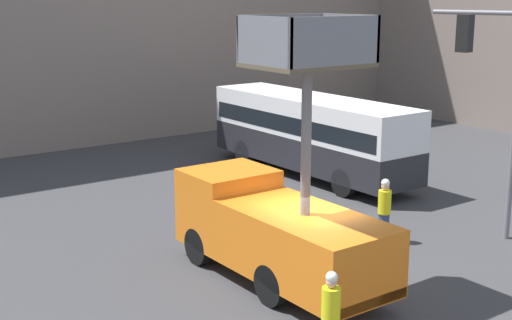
# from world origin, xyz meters

# --- Properties ---
(ground_plane) EXTENTS (120.00, 120.00, 0.00)m
(ground_plane) POSITION_xyz_m (0.00, 0.00, 0.00)
(ground_plane) COLOR #38383A
(utility_truck) EXTENTS (2.57, 6.48, 6.69)m
(utility_truck) POSITION_xyz_m (-0.66, 0.79, 1.51)
(utility_truck) COLOR orange
(utility_truck) RESTS_ON ground_plane
(city_bus) EXTENTS (2.47, 10.00, 3.16)m
(city_bus) POSITION_xyz_m (7.06, 8.55, 1.85)
(city_bus) COLOR #232328
(city_bus) RESTS_ON ground_plane
(traffic_light_pole) EXTENTS (3.84, 3.59, 6.95)m
(traffic_light_pole) POSITION_xyz_m (5.68, -0.97, 4.68)
(traffic_light_pole) COLOR slate
(traffic_light_pole) RESTS_ON ground_plane
(road_worker_near_truck) EXTENTS (0.38, 0.38, 1.86)m
(road_worker_near_truck) POSITION_xyz_m (-2.22, -3.00, 0.93)
(road_worker_near_truck) COLOR navy
(road_worker_near_truck) RESTS_ON ground_plane
(road_worker_directing) EXTENTS (0.38, 0.38, 1.92)m
(road_worker_directing) POSITION_xyz_m (3.66, 1.22, 0.97)
(road_worker_directing) COLOR navy
(road_worker_directing) RESTS_ON ground_plane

